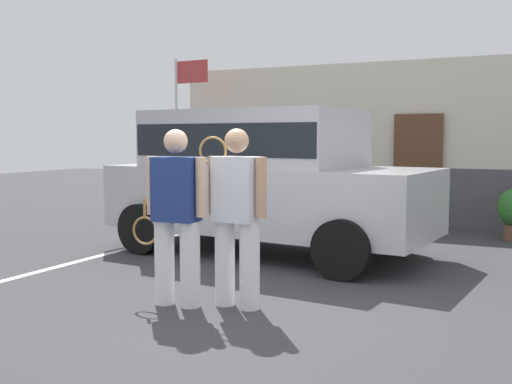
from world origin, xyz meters
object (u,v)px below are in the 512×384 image
object	(u,v)px
tennis_player_man	(176,215)
tennis_player_woman	(237,215)
flag_pole	(184,109)
parked_suv	(263,174)

from	to	relation	value
tennis_player_man	tennis_player_woman	bearing A→B (deg)	-163.48
tennis_player_woman	flag_pole	xyz separation A→B (m)	(-4.17, 5.50, 1.33)
tennis_player_woman	tennis_player_man	bearing A→B (deg)	25.73
flag_pole	tennis_player_man	bearing A→B (deg)	-57.74
tennis_player_man	flag_pole	size ratio (longest dim) A/B	0.53
parked_suv	tennis_player_woman	bearing A→B (deg)	-64.31
parked_suv	tennis_player_man	distance (m)	2.92
parked_suv	tennis_player_woman	world-z (taller)	parked_suv
tennis_player_man	flag_pole	bearing A→B (deg)	-62.09
tennis_player_woman	flag_pole	distance (m)	7.02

